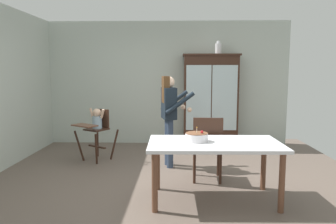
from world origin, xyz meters
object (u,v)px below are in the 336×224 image
object	(u,v)px
ceramic_vase	(218,48)
dining_chair_far_side	(207,145)
dining_table	(214,149)
birthday_cake	(197,137)
china_cabinet	(210,100)
high_chair_with_toddler	(97,125)
adult_person	(169,110)

from	to	relation	value
ceramic_vase	dining_chair_far_side	world-z (taller)	ceramic_vase
dining_table	birthday_cake	xyz separation A→B (m)	(-0.22, 0.04, 0.15)
ceramic_vase	birthday_cake	distance (m)	3.25
ceramic_vase	china_cabinet	bearing A→B (deg)	-178.55
china_cabinet	dining_chair_far_side	xyz separation A→B (m)	(-0.27, -2.28, -0.44)
china_cabinet	high_chair_with_toddler	distance (m)	2.50
china_cabinet	adult_person	bearing A→B (deg)	-118.92
high_chair_with_toddler	dining_chair_far_side	distance (m)	2.18
china_cabinet	adult_person	xyz separation A→B (m)	(-0.84, -1.53, -0.02)
adult_person	dining_chair_far_side	world-z (taller)	adult_person
ceramic_vase	high_chair_with_toddler	size ratio (longest dim) A/B	0.28
dining_table	birthday_cake	distance (m)	0.26
ceramic_vase	birthday_cake	xyz separation A→B (m)	(-0.62, -2.91, -1.30)
high_chair_with_toddler	adult_person	bearing A→B (deg)	19.03
high_chair_with_toddler	birthday_cake	xyz separation A→B (m)	(1.70, -1.71, 0.14)
high_chair_with_toddler	birthday_cake	distance (m)	2.41
birthday_cake	dining_chair_far_side	bearing A→B (deg)	72.56
dining_table	dining_chair_far_side	world-z (taller)	dining_chair_far_side
ceramic_vase	dining_chair_far_side	bearing A→B (deg)	-100.39
dining_chair_far_side	adult_person	bearing A→B (deg)	-50.24
high_chair_with_toddler	dining_table	world-z (taller)	high_chair_with_toddler
high_chair_with_toddler	birthday_cake	size ratio (longest dim) A/B	3.39
dining_table	birthday_cake	size ratio (longest dim) A/B	5.86
dining_table	adult_person	bearing A→B (deg)	112.69
china_cabinet	dining_table	xyz separation A→B (m)	(-0.25, -2.94, -0.34)
high_chair_with_toddler	dining_chair_far_side	bearing A→B (deg)	3.15
dining_table	high_chair_with_toddler	bearing A→B (deg)	137.64
ceramic_vase	birthday_cake	world-z (taller)	ceramic_vase
adult_person	dining_chair_far_side	xyz separation A→B (m)	(0.57, -0.76, -0.41)
china_cabinet	ceramic_vase	distance (m)	1.11
high_chair_with_toddler	ceramic_vase	bearing A→B (deg)	60.43
birthday_cake	dining_table	bearing A→B (deg)	-9.76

